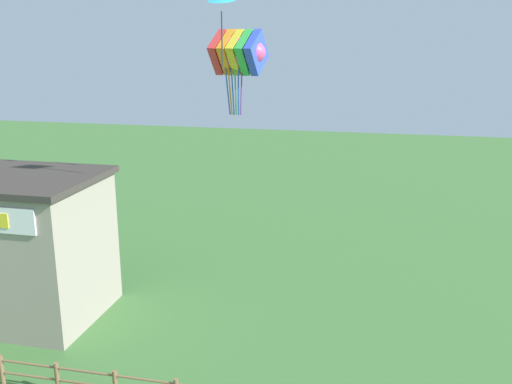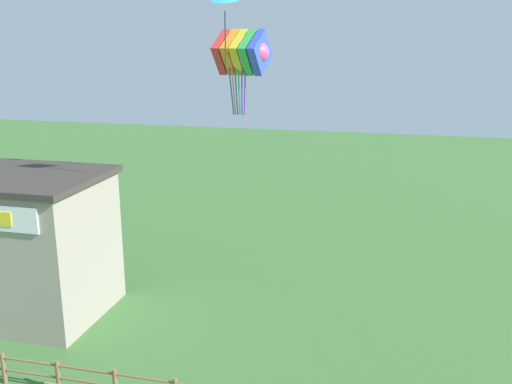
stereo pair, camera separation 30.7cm
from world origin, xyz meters
TOP-DOWN VIEW (x-y plane):
  - seaside_building at (-10.76, 11.38)m, footprint 8.05×4.88m
  - kite_rainbow_parafoil at (-2.36, 16.10)m, footprint 2.64×2.21m
  - kite_cyan_delta at (-2.68, 14.87)m, footprint 1.14×1.13m

SIDE VIEW (x-z plane):
  - seaside_building at x=-10.76m, z-range 0.02..5.61m
  - kite_rainbow_parafoil at x=-2.36m, z-range 8.24..11.65m
  - kite_cyan_delta at x=-2.68m, z-range 10.49..13.15m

